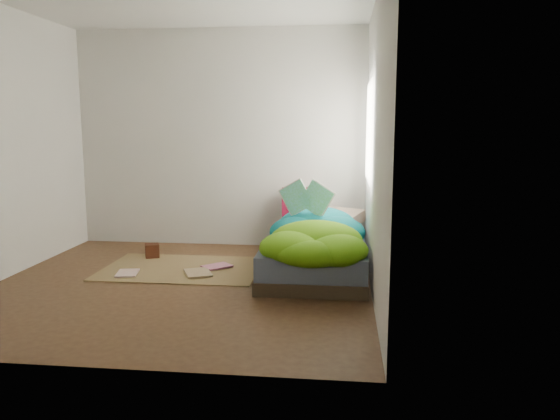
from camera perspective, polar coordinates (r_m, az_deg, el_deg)
The scene contains 12 objects.
ground at distance 5.19m, azimuth -10.34°, elevation -7.72°, with size 3.50×3.50×0.00m, color #432819.
room_walls at distance 4.98m, azimuth -10.71°, elevation 10.51°, with size 3.54×3.54×2.62m.
bed at distance 5.64m, azimuth 3.77°, elevation -4.49°, with size 1.00×2.00×0.34m.
duvet at distance 5.35m, azimuth 3.70°, elevation -1.48°, with size 0.96×1.84×0.34m, color #074F6C, non-canonical shape.
rug at distance 5.74m, azimuth -10.19°, elevation -6.03°, with size 1.60×1.10×0.01m, color brown.
pillow_floral at distance 6.36m, azimuth 5.80°, elevation -0.77°, with size 0.59×0.37×0.13m, color beige.
pillow_magenta at distance 6.37m, azimuth 1.99°, elevation 0.50°, with size 0.40×0.12×0.40m, color #490416.
open_book at distance 5.59m, azimuth 2.76°, elevation 2.26°, with size 0.48×0.10×0.29m, color green, non-canonical shape.
wooden_box at distance 6.25m, azimuth -13.22°, elevation -4.15°, with size 0.15×0.15×0.15m, color #3D1E0E.
floor_book_a at distance 5.64m, azimuth -16.67°, elevation -6.38°, with size 0.20×0.28×0.02m, color silver.
floor_book_b at distance 5.77m, azimuth -7.13°, elevation -5.68°, with size 0.21×0.28×0.03m, color #CB7595.
floor_book_c at distance 5.45m, azimuth -9.82°, elevation -6.63°, with size 0.24×0.33×0.02m, color #9E8A67.
Camera 1 is at (1.48, -4.76, 1.48)m, focal length 35.00 mm.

